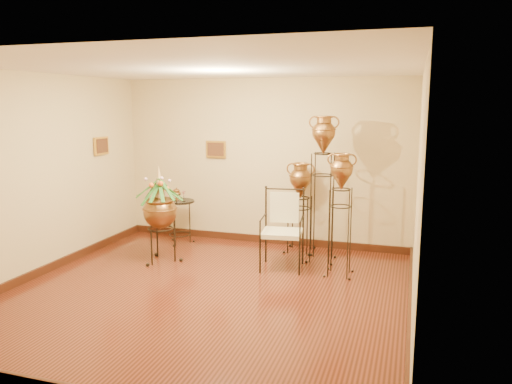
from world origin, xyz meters
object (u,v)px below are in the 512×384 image
(planter_urn, at_px, (160,208))
(side_table, at_px, (179,221))
(armchair, at_px, (282,230))
(amphora_mid, at_px, (340,214))
(amphora_tall, at_px, (322,188))

(planter_urn, relative_size, side_table, 1.58)
(armchair, bearing_deg, planter_urn, 179.80)
(amphora_mid, distance_m, side_table, 3.01)
(amphora_mid, height_order, planter_urn, amphora_mid)
(armchair, relative_size, side_table, 1.22)
(amphora_mid, relative_size, side_table, 1.83)
(planter_urn, bearing_deg, armchair, 7.22)
(amphora_tall, relative_size, armchair, 1.93)
(side_table, bearing_deg, planter_urn, -79.59)
(amphora_tall, relative_size, amphora_mid, 1.28)
(amphora_mid, relative_size, armchair, 1.51)
(amphora_tall, height_order, armchair, amphora_tall)
(armchair, distance_m, side_table, 2.18)
(amphora_mid, xyz_separation_m, armchair, (-0.84, 0.03, -0.30))
(planter_urn, xyz_separation_m, side_table, (-0.18, 1.00, -0.44))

